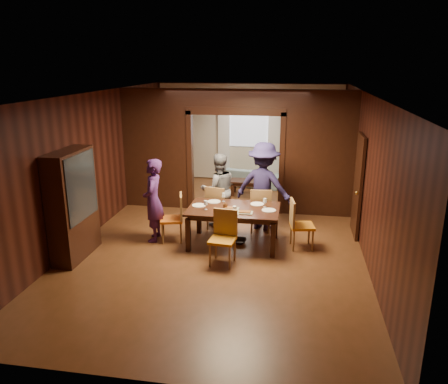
% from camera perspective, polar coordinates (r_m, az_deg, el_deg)
% --- Properties ---
extents(floor, '(9.00, 9.00, 0.00)m').
position_cam_1_polar(floor, '(9.24, 0.02, -5.53)').
color(floor, '#573318').
rests_on(floor, ground).
extents(ceiling, '(5.50, 9.00, 0.02)m').
position_cam_1_polar(ceiling, '(8.57, 0.02, 12.73)').
color(ceiling, silver).
rests_on(ceiling, room_walls).
extents(room_walls, '(5.52, 9.01, 2.90)m').
position_cam_1_polar(room_walls, '(10.60, 1.71, 5.88)').
color(room_walls, black).
rests_on(room_walls, floor).
extents(person_purple, '(0.49, 0.67, 1.68)m').
position_cam_1_polar(person_purple, '(8.80, -9.23, -1.09)').
color(person_purple, '#431E58').
rests_on(person_purple, floor).
extents(person_grey, '(0.96, 0.87, 1.61)m').
position_cam_1_polar(person_grey, '(9.51, -0.72, 0.28)').
color(person_grey, slate).
rests_on(person_grey, floor).
extents(person_navy, '(1.37, 1.01, 1.89)m').
position_cam_1_polar(person_navy, '(9.31, 5.18, 0.75)').
color(person_navy, '#211B44').
rests_on(person_navy, floor).
extents(sofa, '(1.85, 0.95, 0.51)m').
position_cam_1_polar(sofa, '(12.77, 3.42, 1.97)').
color(sofa, '#7D9BA4').
rests_on(sofa, floor).
extents(serving_bowl, '(0.32, 0.32, 0.08)m').
position_cam_1_polar(serving_bowl, '(8.52, 1.98, -1.74)').
color(serving_bowl, black).
rests_on(serving_bowl, dining_table).
extents(dining_table, '(1.76, 1.10, 0.76)m').
position_cam_1_polar(dining_table, '(8.61, 1.25, -4.50)').
color(dining_table, black).
rests_on(dining_table, floor).
extents(coffee_table, '(0.80, 0.50, 0.40)m').
position_cam_1_polar(coffee_table, '(11.91, 2.77, 0.61)').
color(coffee_table, black).
rests_on(coffee_table, floor).
extents(chair_left, '(0.54, 0.54, 0.97)m').
position_cam_1_polar(chair_left, '(8.82, -6.88, -3.36)').
color(chair_left, '#C25512').
rests_on(chair_left, floor).
extents(chair_right, '(0.51, 0.51, 0.97)m').
position_cam_1_polar(chair_right, '(8.55, 10.18, -4.17)').
color(chair_right, orange).
rests_on(chair_right, floor).
extents(chair_far_l, '(0.52, 0.52, 0.97)m').
position_cam_1_polar(chair_far_l, '(9.41, -0.74, -1.96)').
color(chair_far_l, orange).
rests_on(chair_far_l, floor).
extents(chair_far_r, '(0.48, 0.48, 0.97)m').
position_cam_1_polar(chair_far_r, '(9.29, 4.79, -2.26)').
color(chair_far_r, '#D85314').
rests_on(chair_far_r, floor).
extents(chair_near, '(0.48, 0.48, 0.97)m').
position_cam_1_polar(chair_near, '(7.77, -0.20, -6.09)').
color(chair_near, '#C77612').
rests_on(chair_near, floor).
extents(hutch, '(0.40, 1.20, 2.00)m').
position_cam_1_polar(hutch, '(8.36, -19.16, -1.62)').
color(hutch, black).
rests_on(hutch, floor).
extents(door_right, '(0.06, 0.90, 2.10)m').
position_cam_1_polar(door_right, '(9.35, 17.10, 0.79)').
color(door_right, black).
rests_on(door_right, floor).
extents(window_far, '(1.20, 0.03, 1.30)m').
position_cam_1_polar(window_far, '(13.07, 3.28, 8.78)').
color(window_far, silver).
rests_on(window_far, back_wall).
extents(curtain_left, '(0.35, 0.06, 2.40)m').
position_cam_1_polar(curtain_left, '(13.21, -0.03, 6.91)').
color(curtain_left, white).
rests_on(curtain_left, back_wall).
extents(curtain_right, '(0.35, 0.06, 2.40)m').
position_cam_1_polar(curtain_right, '(13.04, 6.53, 6.68)').
color(curtain_right, white).
rests_on(curtain_right, back_wall).
extents(plate_left, '(0.27, 0.27, 0.01)m').
position_cam_1_polar(plate_left, '(8.63, -3.30, -1.75)').
color(plate_left, white).
rests_on(plate_left, dining_table).
extents(plate_far_l, '(0.27, 0.27, 0.01)m').
position_cam_1_polar(plate_far_l, '(8.85, -1.33, -1.26)').
color(plate_far_l, silver).
rests_on(plate_far_l, dining_table).
extents(plate_far_r, '(0.27, 0.27, 0.01)m').
position_cam_1_polar(plate_far_r, '(8.72, 4.36, -1.57)').
color(plate_far_r, white).
rests_on(plate_far_r, dining_table).
extents(plate_right, '(0.27, 0.27, 0.01)m').
position_cam_1_polar(plate_right, '(8.38, 5.88, -2.38)').
color(plate_right, silver).
rests_on(plate_right, dining_table).
extents(plate_near, '(0.27, 0.27, 0.01)m').
position_cam_1_polar(plate_near, '(8.17, 1.05, -2.81)').
color(plate_near, white).
rests_on(plate_near, dining_table).
extents(platter_a, '(0.30, 0.20, 0.04)m').
position_cam_1_polar(platter_a, '(8.41, 0.90, -2.15)').
color(platter_a, gray).
rests_on(platter_a, dining_table).
extents(platter_b, '(0.30, 0.20, 0.04)m').
position_cam_1_polar(platter_b, '(8.21, 2.72, -2.64)').
color(platter_b, gray).
rests_on(platter_b, dining_table).
extents(wineglass_left, '(0.08, 0.08, 0.18)m').
position_cam_1_polar(wineglass_left, '(8.37, -2.41, -1.73)').
color(wineglass_left, white).
rests_on(wineglass_left, dining_table).
extents(wineglass_far, '(0.08, 0.08, 0.18)m').
position_cam_1_polar(wineglass_far, '(8.85, -0.05, -0.69)').
color(wineglass_far, silver).
rests_on(wineglass_far, dining_table).
extents(wineglass_right, '(0.08, 0.08, 0.18)m').
position_cam_1_polar(wineglass_right, '(8.53, 5.37, -1.42)').
color(wineglass_right, silver).
rests_on(wineglass_right, dining_table).
extents(tumbler, '(0.07, 0.07, 0.14)m').
position_cam_1_polar(tumbler, '(8.17, 1.39, -2.33)').
color(tumbler, silver).
rests_on(tumbler, dining_table).
extents(condiment_jar, '(0.08, 0.08, 0.11)m').
position_cam_1_polar(condiment_jar, '(8.43, 0.17, -1.81)').
color(condiment_jar, '#4B2811').
rests_on(condiment_jar, dining_table).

